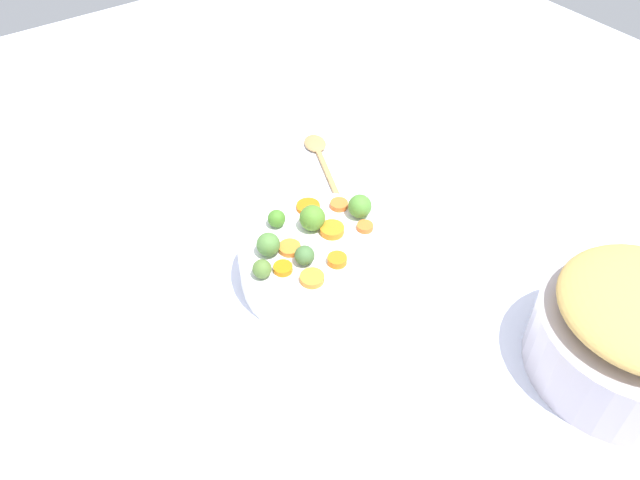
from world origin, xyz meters
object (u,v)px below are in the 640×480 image
object	(u,v)px
serving_bowl_carrots	(320,260)
metal_pot	(626,344)
wooden_spoon	(320,155)
casserole_dish	(69,384)

from	to	relation	value
serving_bowl_carrots	metal_pot	bearing A→B (deg)	121.75
metal_pot	wooden_spoon	distance (m)	0.67
serving_bowl_carrots	wooden_spoon	bearing A→B (deg)	-125.37
serving_bowl_carrots	casserole_dish	bearing A→B (deg)	0.61
wooden_spoon	casserole_dish	bearing A→B (deg)	24.31
serving_bowl_carrots	casserole_dish	world-z (taller)	casserole_dish
serving_bowl_carrots	casserole_dish	size ratio (longest dim) A/B	1.16
wooden_spoon	casserole_dish	world-z (taller)	casserole_dish
metal_pot	casserole_dish	bearing A→B (deg)	-30.72
wooden_spoon	casserole_dish	distance (m)	0.67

